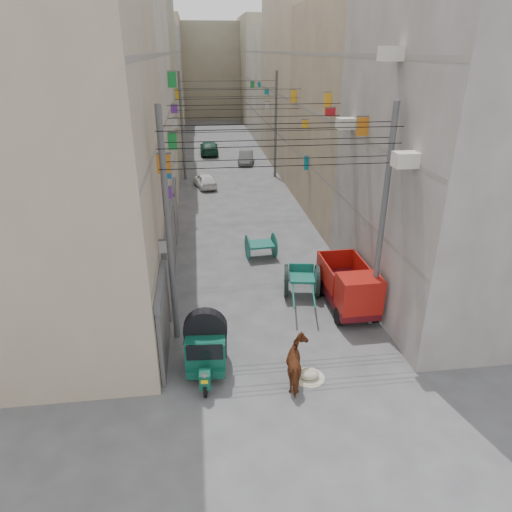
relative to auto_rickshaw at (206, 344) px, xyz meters
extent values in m
plane|color=#474749|center=(2.58, -4.01, -0.99)|extent=(140.00, 140.00, 0.00)
cube|color=tan|center=(-5.42, 3.99, 5.51)|extent=(8.00, 10.00, 13.00)
cube|color=gray|center=(-1.54, 3.99, 2.21)|extent=(0.25, 9.80, 0.18)
cube|color=gray|center=(-1.54, 3.99, 5.21)|extent=(0.25, 9.80, 0.18)
cube|color=gray|center=(-1.54, 3.99, 8.21)|extent=(0.25, 9.80, 0.18)
cube|color=beige|center=(-5.42, 14.99, 5.01)|extent=(8.00, 12.00, 12.00)
cube|color=gray|center=(-1.54, 14.99, 2.21)|extent=(0.25, 11.76, 0.18)
cube|color=gray|center=(-1.54, 14.99, 5.21)|extent=(0.25, 11.76, 0.18)
cube|color=gray|center=(-1.54, 14.99, 8.21)|extent=(0.25, 11.76, 0.18)
cube|color=gray|center=(-5.42, 27.99, 6.01)|extent=(8.00, 14.00, 14.00)
cube|color=gray|center=(-1.54, 27.99, 2.21)|extent=(0.25, 13.72, 0.18)
cube|color=gray|center=(-1.54, 27.99, 5.21)|extent=(0.25, 13.72, 0.18)
cube|color=gray|center=(-1.54, 27.99, 8.21)|extent=(0.25, 13.72, 0.18)
cube|color=#A29C97|center=(-5.42, 41.99, 4.91)|extent=(8.00, 14.00, 11.80)
cube|color=gray|center=(-1.54, 41.99, 2.21)|extent=(0.25, 13.72, 0.18)
cube|color=gray|center=(-1.54, 41.99, 5.21)|extent=(0.25, 13.72, 0.18)
cube|color=gray|center=(-1.54, 41.99, 8.21)|extent=(0.25, 13.72, 0.18)
cube|color=tan|center=(-5.42, 54.99, 5.76)|extent=(8.00, 12.00, 13.50)
cube|color=gray|center=(-1.54, 54.99, 2.21)|extent=(0.25, 11.76, 0.18)
cube|color=gray|center=(-1.54, 54.99, 5.21)|extent=(0.25, 11.76, 0.18)
cube|color=gray|center=(-1.54, 54.99, 8.21)|extent=(0.25, 11.76, 0.18)
cube|color=#A29C97|center=(10.58, 3.99, 5.51)|extent=(8.00, 10.00, 13.00)
cube|color=gray|center=(6.70, 3.99, 2.21)|extent=(0.25, 9.80, 0.18)
cube|color=gray|center=(6.70, 3.99, 5.21)|extent=(0.25, 9.80, 0.18)
cube|color=gray|center=(6.70, 3.99, 8.21)|extent=(0.25, 9.80, 0.18)
cube|color=tan|center=(10.58, 14.99, 5.01)|extent=(8.00, 12.00, 12.00)
cube|color=gray|center=(6.70, 14.99, 2.21)|extent=(0.25, 11.76, 0.18)
cube|color=gray|center=(6.70, 14.99, 5.21)|extent=(0.25, 11.76, 0.18)
cube|color=gray|center=(6.70, 14.99, 8.21)|extent=(0.25, 11.76, 0.18)
cube|color=tan|center=(10.58, 27.99, 6.01)|extent=(8.00, 14.00, 14.00)
cube|color=gray|center=(6.70, 27.99, 2.21)|extent=(0.25, 13.72, 0.18)
cube|color=gray|center=(6.70, 27.99, 5.21)|extent=(0.25, 13.72, 0.18)
cube|color=gray|center=(6.70, 27.99, 8.21)|extent=(0.25, 13.72, 0.18)
cube|color=beige|center=(10.58, 41.99, 4.91)|extent=(8.00, 14.00, 11.80)
cube|color=gray|center=(6.70, 41.99, 2.21)|extent=(0.25, 13.72, 0.18)
cube|color=gray|center=(6.70, 41.99, 5.21)|extent=(0.25, 13.72, 0.18)
cube|color=gray|center=(6.70, 41.99, 8.21)|extent=(0.25, 13.72, 0.18)
cube|color=gray|center=(10.58, 54.99, 5.76)|extent=(8.00, 12.00, 13.50)
cube|color=gray|center=(6.70, 54.99, 2.21)|extent=(0.25, 11.76, 0.18)
cube|color=gray|center=(6.70, 54.99, 5.21)|extent=(0.25, 11.76, 0.18)
cube|color=gray|center=(6.70, 54.99, 8.21)|extent=(0.25, 11.76, 0.18)
cube|color=gray|center=(2.58, 61.99, 5.51)|extent=(22.00, 10.00, 13.00)
cube|color=#4A494E|center=(-1.34, 0.79, 0.31)|extent=(0.12, 3.00, 2.60)
cube|color=#505052|center=(-1.32, 0.79, 1.76)|extent=(0.18, 3.20, 0.25)
cube|color=#4A494E|center=(-1.34, 4.49, 0.31)|extent=(0.12, 3.00, 2.60)
cube|color=#505052|center=(-1.32, 4.49, 1.76)|extent=(0.18, 3.20, 0.25)
cube|color=#4A494E|center=(-1.34, 8.19, 0.31)|extent=(0.12, 3.00, 2.60)
cube|color=#505052|center=(-1.32, 8.19, 1.76)|extent=(0.18, 3.20, 0.25)
cube|color=#4A494E|center=(-1.34, 11.99, 0.31)|extent=(0.12, 3.00, 2.60)
cube|color=#505052|center=(-1.32, 11.99, 1.76)|extent=(0.18, 3.20, 0.25)
cube|color=#0D8292|center=(6.39, 30.27, 4.99)|extent=(0.38, 0.08, 0.41)
cube|color=silver|center=(-1.28, 37.60, 2.63)|extent=(0.27, 0.08, 0.71)
cube|color=silver|center=(-1.20, 2.42, 2.36)|extent=(0.44, 0.08, 0.42)
cube|color=#188735|center=(-1.19, 11.79, 4.18)|extent=(0.45, 0.08, 0.84)
cube|color=#188735|center=(6.38, 40.87, 4.92)|extent=(0.41, 0.08, 0.59)
cube|color=#662895|center=(-1.23, 5.76, 3.25)|extent=(0.38, 0.08, 0.44)
cube|color=silver|center=(6.37, 29.53, 3.86)|extent=(0.43, 0.08, 0.72)
cube|color=#0D8292|center=(6.44, 35.61, 5.26)|extent=(0.28, 0.08, 0.44)
cube|color=#188735|center=(-1.18, 16.00, 6.86)|extent=(0.48, 0.08, 0.84)
cube|color=yellow|center=(-1.27, 34.07, 2.68)|extent=(0.31, 0.08, 0.44)
cube|color=yellow|center=(6.41, 15.02, 4.42)|extent=(0.35, 0.08, 0.45)
cube|color=yellow|center=(6.41, 18.64, 5.66)|extent=(0.34, 0.08, 0.79)
cube|color=#16639D|center=(-1.28, 8.02, 3.51)|extent=(0.28, 0.08, 0.52)
cube|color=yellow|center=(-1.28, 25.61, 5.27)|extent=(0.28, 0.08, 0.74)
cube|color=#0D8292|center=(6.45, 14.51, 2.23)|extent=(0.26, 0.08, 0.80)
cube|color=#16639D|center=(6.41, 5.36, 5.70)|extent=(0.34, 0.08, 0.55)
cube|color=orange|center=(-1.18, 4.55, 4.68)|extent=(0.47, 0.08, 0.67)
cube|color=#662895|center=(-1.22, 17.15, 5.15)|extent=(0.40, 0.08, 0.47)
cube|color=silver|center=(-1.26, 17.66, 4.25)|extent=(0.32, 0.08, 0.55)
cube|color=red|center=(6.34, 9.74, 5.74)|extent=(0.47, 0.08, 0.35)
cube|color=yellow|center=(6.42, 10.57, 6.08)|extent=(0.32, 0.08, 0.89)
cube|color=orange|center=(6.36, 5.28, 5.74)|extent=(0.44, 0.08, 0.69)
cube|color=#662895|center=(-1.48, 1.99, 2.01)|extent=(0.10, 3.20, 0.80)
cube|color=#662895|center=(-1.48, 10.99, 2.01)|extent=(0.10, 3.20, 0.80)
cube|color=#662895|center=(-1.48, 22.99, 2.01)|extent=(0.10, 3.20, 0.80)
cube|color=#188735|center=(-1.48, 34.99, 2.01)|extent=(0.10, 3.20, 0.80)
cube|color=#662895|center=(6.64, 1.99, 2.01)|extent=(0.10, 3.20, 0.80)
cube|color=orange|center=(6.64, 10.99, 2.01)|extent=(0.10, 3.20, 0.80)
cube|color=#0D8292|center=(6.64, 22.99, 2.01)|extent=(0.10, 3.20, 0.80)
cube|color=yellow|center=(6.64, 34.99, 2.01)|extent=(0.10, 3.20, 0.80)
cube|color=beige|center=(6.23, 0.99, 5.41)|extent=(0.70, 0.55, 0.45)
cube|color=beige|center=(6.23, 6.99, 5.61)|extent=(0.70, 0.55, 0.45)
cube|color=beige|center=(6.23, 2.99, 8.31)|extent=(0.70, 0.55, 0.45)
cylinder|color=#505052|center=(-1.02, 1.99, 3.01)|extent=(0.20, 0.20, 8.00)
cylinder|color=#505052|center=(6.18, 1.99, 3.01)|extent=(0.20, 0.20, 8.00)
cylinder|color=#505052|center=(-1.02, 23.99, 3.01)|extent=(0.20, 0.20, 8.00)
cylinder|color=#505052|center=(6.18, 23.99, 3.01)|extent=(0.20, 0.20, 8.00)
cylinder|color=black|center=(2.58, 1.49, 5.21)|extent=(7.40, 0.02, 0.02)
cylinder|color=black|center=(2.58, 1.49, 5.81)|extent=(7.40, 0.02, 0.02)
cylinder|color=black|center=(2.58, 1.49, 6.31)|extent=(7.40, 0.02, 0.02)
cylinder|color=black|center=(2.58, 2.49, 5.21)|extent=(7.40, 0.02, 0.02)
cylinder|color=black|center=(2.58, 2.49, 5.81)|extent=(7.40, 0.02, 0.02)
cylinder|color=black|center=(2.58, 2.49, 6.31)|extent=(7.40, 0.02, 0.02)
cylinder|color=black|center=(2.58, 7.99, 5.21)|extent=(7.40, 0.02, 0.02)
cylinder|color=black|center=(2.58, 7.99, 5.81)|extent=(7.40, 0.02, 0.02)
cylinder|color=black|center=(2.58, 7.99, 6.31)|extent=(7.40, 0.02, 0.02)
cylinder|color=black|center=(2.58, 15.99, 5.21)|extent=(7.40, 0.02, 0.02)
cylinder|color=black|center=(2.58, 15.99, 5.81)|extent=(7.40, 0.02, 0.02)
cylinder|color=black|center=(2.58, 15.99, 6.31)|extent=(7.40, 0.02, 0.02)
cylinder|color=black|center=(2.58, 23.99, 5.21)|extent=(7.40, 0.02, 0.02)
cylinder|color=black|center=(2.58, 23.99, 5.81)|extent=(7.40, 0.02, 0.02)
cylinder|color=black|center=(2.58, 23.99, 6.31)|extent=(7.40, 0.02, 0.02)
cylinder|color=black|center=(-0.09, -1.22, -0.73)|extent=(0.15, 0.54, 0.53)
cylinder|color=black|center=(-0.48, 0.61, -0.73)|extent=(0.15, 0.54, 0.53)
cylinder|color=black|center=(0.56, 0.54, -0.73)|extent=(0.15, 0.54, 0.53)
cube|color=#0C4534|center=(0.00, 0.01, -0.54)|extent=(1.31, 1.88, 0.26)
cube|color=#0C4534|center=(-0.08, -1.17, -0.42)|extent=(0.36, 0.45, 0.52)
cylinder|color=silver|center=(-0.10, -1.39, -0.09)|extent=(0.17, 0.06, 0.17)
cube|color=yellow|center=(-0.10, -1.40, -0.33)|extent=(0.21, 0.04, 0.11)
cube|color=#0C4534|center=(0.00, 0.06, 0.00)|extent=(1.34, 1.69, 0.90)
cube|color=black|center=(-0.06, -0.76, 0.24)|extent=(1.09, 0.14, 0.52)
cube|color=black|center=(-0.62, 0.10, 0.10)|extent=(0.12, 1.13, 0.61)
cube|color=black|center=(0.63, 0.01, 0.10)|extent=(0.12, 1.13, 0.61)
cube|color=silver|center=(-0.06, -0.79, -0.47)|extent=(1.18, 0.13, 0.06)
cylinder|color=black|center=(3.42, 4.51, -0.31)|extent=(0.37, 1.37, 1.37)
cylinder|color=#155E51|center=(3.42, 4.51, -0.31)|extent=(0.34, 1.08, 1.07)
cylinder|color=#505052|center=(3.42, 4.51, -0.31)|extent=(0.24, 0.21, 0.18)
cylinder|color=black|center=(4.67, 4.29, -0.31)|extent=(0.37, 1.37, 1.37)
cylinder|color=#155E51|center=(4.67, 4.29, -0.31)|extent=(0.34, 1.08, 1.07)
cylinder|color=#505052|center=(4.67, 4.29, -0.31)|extent=(0.24, 0.21, 0.18)
cylinder|color=#505052|center=(4.05, 4.40, -0.31)|extent=(1.31, 0.30, 0.08)
cube|color=#155E51|center=(4.05, 4.40, -0.13)|extent=(1.19, 1.23, 0.10)
cube|color=#155E51|center=(4.13, 4.88, 0.08)|extent=(1.03, 0.25, 0.34)
cylinder|color=#155E51|center=(3.45, 3.26, -0.21)|extent=(0.45, 2.23, 0.07)
cylinder|color=#155E51|center=(4.23, 3.13, -0.21)|extent=(0.45, 2.23, 0.07)
cylinder|color=black|center=(4.94, 2.04, -0.64)|extent=(0.20, 0.70, 0.69)
cylinder|color=black|center=(4.90, 4.35, -0.64)|extent=(0.20, 0.70, 0.69)
cylinder|color=black|center=(6.31, 2.06, -0.64)|extent=(0.20, 0.70, 0.69)
cylinder|color=black|center=(6.27, 4.37, -0.64)|extent=(0.20, 0.70, 0.69)
cube|color=#510B12|center=(5.61, 3.21, -0.41)|extent=(1.58, 3.49, 0.37)
cube|color=#9C150E|center=(5.63, 2.00, 0.32)|extent=(1.54, 1.13, 1.31)
cube|color=black|center=(5.64, 1.50, 0.43)|extent=(1.37, 0.09, 0.58)
cube|color=#510B12|center=(5.60, 3.78, -0.13)|extent=(1.62, 2.34, 0.13)
cube|color=#9C150E|center=(4.83, 3.77, 0.32)|extent=(0.10, 2.31, 0.89)
cube|color=#9C150E|center=(6.36, 3.80, 0.32)|extent=(0.10, 2.31, 0.89)
cube|color=#9C150E|center=(5.58, 4.92, 0.32)|extent=(1.58, 0.09, 0.89)
cylinder|color=#155E51|center=(2.22, 8.31, -0.37)|extent=(0.17, 1.25, 1.25)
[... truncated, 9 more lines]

